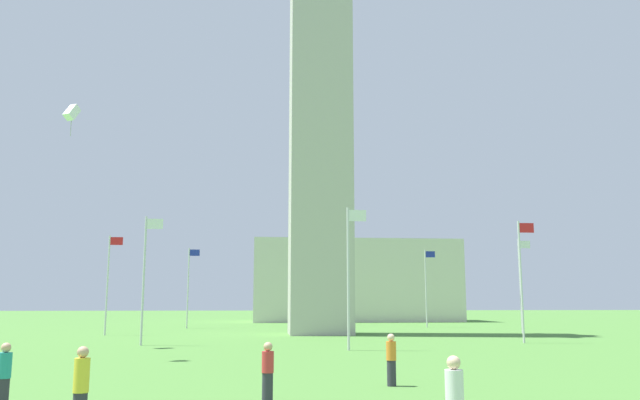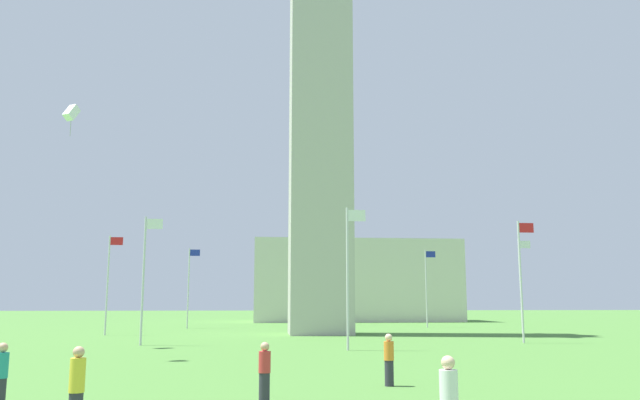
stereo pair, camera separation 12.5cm
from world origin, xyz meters
TOP-DOWN VIEW (x-y plane):
  - ground_plane at (0.00, 0.00)m, footprint 260.00×260.00m
  - obelisk_monument at (0.00, 0.00)m, footprint 5.09×5.09m
  - flagpole_n at (17.15, 0.00)m, footprint 1.12×0.14m
  - flagpole_ne at (12.15, 12.09)m, footprint 1.12×0.14m
  - flagpole_e at (0.06, 17.09)m, footprint 1.12×0.14m
  - flagpole_se at (-12.03, 12.09)m, footprint 1.12×0.14m
  - flagpole_s at (-17.03, 0.00)m, footprint 1.12×0.14m
  - flagpole_sw at (-12.03, -12.09)m, footprint 1.12×0.14m
  - flagpole_w at (0.06, -17.09)m, footprint 1.12×0.14m
  - flagpole_nw at (12.15, -12.09)m, footprint 1.12×0.14m
  - person_yellow_shirt at (-8.54, -38.30)m, footprint 0.32×0.32m
  - person_teal_shirt at (-11.10, -35.62)m, footprint 0.32×0.32m
  - person_red_shirt at (-4.63, -34.99)m, footprint 0.32×0.32m
  - person_orange_shirt at (-0.65, -31.80)m, footprint 0.32×0.32m
  - kite_white_box at (-16.65, -13.33)m, footprint 0.95×1.13m
  - distant_building at (7.74, 32.56)m, footprint 27.04×10.65m

SIDE VIEW (x-z plane):
  - ground_plane at x=0.00m, z-range 0.00..0.00m
  - person_red_shirt at x=-4.63m, z-range -0.01..1.59m
  - person_orange_shirt at x=-0.65m, z-range -0.01..1.63m
  - person_teal_shirt at x=-11.10m, z-range -0.01..1.65m
  - person_yellow_shirt at x=-8.54m, z-range 0.00..1.74m
  - flagpole_n at x=17.15m, z-range 0.39..8.31m
  - flagpole_ne at x=12.15m, z-range 0.39..8.31m
  - flagpole_e at x=0.06m, z-range 0.39..8.31m
  - flagpole_se at x=-12.03m, z-range 0.39..8.31m
  - flagpole_s at x=-17.03m, z-range 0.39..8.31m
  - flagpole_sw at x=-12.03m, z-range 0.39..8.31m
  - flagpole_w at x=0.06m, z-range 0.39..8.31m
  - flagpole_nw at x=12.15m, z-range 0.39..8.31m
  - distant_building at x=7.74m, z-range 0.00..10.65m
  - kite_white_box at x=-16.65m, z-range 13.16..15.21m
  - obelisk_monument at x=0.00m, z-range 0.00..46.23m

